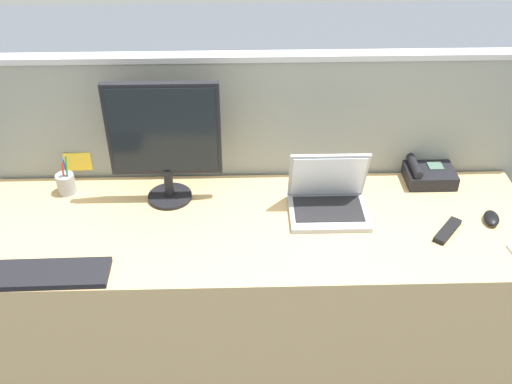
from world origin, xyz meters
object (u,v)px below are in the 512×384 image
at_px(desktop_monitor, 164,136).
at_px(laptop, 328,196).
at_px(keyboard_main, 49,274).
at_px(pen_cup, 66,183).
at_px(desk_phone, 428,174).
at_px(tv_remote, 448,231).
at_px(computer_mouse_right_hand, 491,218).

relative_size(desktop_monitor, laptop, 1.65).
height_order(keyboard_main, pen_cup, pen_cup).
distance_m(desk_phone, tv_remote, 0.36).
relative_size(computer_mouse_right_hand, tv_remote, 0.59).
relative_size(laptop, desk_phone, 1.52).
bearing_deg(pen_cup, keyboard_main, -83.88).
relative_size(desktop_monitor, computer_mouse_right_hand, 5.16).
bearing_deg(pen_cup, computer_mouse_right_hand, -8.26).
height_order(laptop, keyboard_main, laptop).
bearing_deg(desktop_monitor, pen_cup, 174.01).
bearing_deg(laptop, tv_remote, -20.06).
xyz_separation_m(keyboard_main, pen_cup, (-0.06, 0.52, 0.03)).
bearing_deg(pen_cup, desk_phone, 1.56).
bearing_deg(computer_mouse_right_hand, keyboard_main, -156.40).
bearing_deg(laptop, keyboard_main, -160.45).
height_order(laptop, tv_remote, laptop).
relative_size(desk_phone, tv_remote, 1.21).
bearing_deg(desk_phone, tv_remote, -92.60).
relative_size(pen_cup, tv_remote, 1.06).
distance_m(desktop_monitor, pen_cup, 0.50).
bearing_deg(computer_mouse_right_hand, desktop_monitor, -174.53).
bearing_deg(desktop_monitor, laptop, -9.33).
relative_size(desk_phone, computer_mouse_right_hand, 2.06).
bearing_deg(computer_mouse_right_hand, laptop, -174.22).
height_order(desktop_monitor, desk_phone, desktop_monitor).
xyz_separation_m(desktop_monitor, desk_phone, (1.11, 0.09, -0.26)).
distance_m(desktop_monitor, keyboard_main, 0.67).
xyz_separation_m(desktop_monitor, tv_remote, (1.09, -0.27, -0.28)).
bearing_deg(desk_phone, pen_cup, -178.44).
bearing_deg(keyboard_main, computer_mouse_right_hand, 8.19).
bearing_deg(desktop_monitor, tv_remote, -13.84).
xyz_separation_m(desk_phone, keyboard_main, (-1.49, -0.56, -0.02)).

